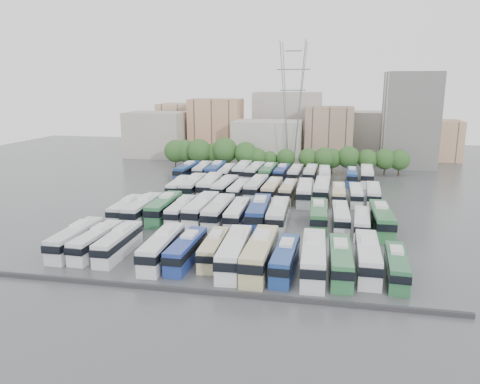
% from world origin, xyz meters
% --- Properties ---
extents(ground, '(220.00, 220.00, 0.00)m').
position_xyz_m(ground, '(0.00, 0.00, 0.00)').
color(ground, '#424447').
rests_on(ground, ground).
extents(parapet, '(56.00, 0.50, 0.50)m').
position_xyz_m(parapet, '(0.00, -33.00, 0.25)').
color(parapet, '#2D2D30').
rests_on(parapet, ground).
extents(tree_line, '(64.75, 7.85, 8.79)m').
position_xyz_m(tree_line, '(-3.81, 42.07, 4.47)').
color(tree_line, black).
rests_on(tree_line, ground).
extents(city_buildings, '(102.00, 35.00, 20.00)m').
position_xyz_m(city_buildings, '(-7.46, 71.86, 7.87)').
color(city_buildings, '#9E998E').
rests_on(city_buildings, ground).
extents(apartment_tower, '(14.00, 14.00, 26.00)m').
position_xyz_m(apartment_tower, '(34.00, 58.00, 13.00)').
color(apartment_tower, silver).
rests_on(apartment_tower, ground).
extents(electricity_pylon, '(9.00, 6.91, 33.83)m').
position_xyz_m(electricity_pylon, '(2.00, 50.00, 18.66)').
color(electricity_pylon, slate).
rests_on(electricity_pylon, ground).
extents(bus_r0_s0, '(2.73, 12.06, 3.78)m').
position_xyz_m(bus_r0_s0, '(-21.35, -23.27, 1.85)').
color(bus_r0_s0, silver).
rests_on(bus_r0_s0, ground).
extents(bus_r0_s1, '(2.82, 11.45, 3.57)m').
position_xyz_m(bus_r0_s1, '(-18.17, -23.40, 1.75)').
color(bus_r0_s1, silver).
rests_on(bus_r0_s1, ground).
extents(bus_r0_s2, '(2.74, 11.59, 3.62)m').
position_xyz_m(bus_r0_s2, '(-14.84, -23.49, 1.78)').
color(bus_r0_s2, silver).
rests_on(bus_r0_s2, ground).
extents(bus_r0_s4, '(3.15, 12.62, 3.93)m').
position_xyz_m(bus_r0_s4, '(-8.19, -24.45, 1.93)').
color(bus_r0_s4, silver).
rests_on(bus_r0_s4, ground).
extents(bus_r0_s5, '(2.68, 11.55, 3.61)m').
position_xyz_m(bus_r0_s5, '(-4.91, -24.29, 1.77)').
color(bus_r0_s5, navy).
rests_on(bus_r0_s5, ground).
extents(bus_r0_s6, '(2.80, 10.94, 3.40)m').
position_xyz_m(bus_r0_s6, '(-1.57, -22.73, 1.67)').
color(bus_r0_s6, '#C2B785').
rests_on(bus_r0_s6, ground).
extents(bus_r0_s7, '(3.40, 13.19, 4.10)m').
position_xyz_m(bus_r0_s7, '(1.58, -24.52, 2.01)').
color(bus_r0_s7, silver).
rests_on(bus_r0_s7, ground).
extents(bus_r0_s8, '(3.13, 13.68, 4.28)m').
position_xyz_m(bus_r0_s8, '(4.89, -24.61, 2.10)').
color(bus_r0_s8, '#C4B886').
rests_on(bus_r0_s8, ground).
extents(bus_r0_s9, '(2.87, 11.58, 3.61)m').
position_xyz_m(bus_r0_s9, '(8.10, -25.00, 1.77)').
color(bus_r0_s9, navy).
rests_on(bus_r0_s9, ground).
extents(bus_r0_s10, '(3.30, 13.44, 4.19)m').
position_xyz_m(bus_r0_s10, '(11.56, -24.60, 2.06)').
color(bus_r0_s10, silver).
rests_on(bus_r0_s10, ground).
extents(bus_r0_s11, '(2.98, 12.10, 3.78)m').
position_xyz_m(bus_r0_s11, '(14.82, -24.43, 1.85)').
color(bus_r0_s11, '#307243').
rests_on(bus_r0_s11, ground).
extents(bus_r0_s12, '(2.90, 12.74, 3.99)m').
position_xyz_m(bus_r0_s12, '(18.13, -22.80, 1.96)').
color(bus_r0_s12, silver).
rests_on(bus_r0_s12, ground).
extents(bus_r0_s13, '(2.87, 10.92, 3.39)m').
position_xyz_m(bus_r0_s13, '(21.42, -24.41, 1.67)').
color(bus_r0_s13, '#2B653E').
rests_on(bus_r0_s13, ground).
extents(bus_r1_s0, '(2.73, 11.14, 3.48)m').
position_xyz_m(bus_r1_s0, '(-21.42, -6.71, 1.71)').
color(bus_r1_s0, silver).
rests_on(bus_r1_s0, ground).
extents(bus_r1_s1, '(2.84, 12.68, 3.97)m').
position_xyz_m(bus_r1_s1, '(-18.09, -7.22, 1.95)').
color(bus_r1_s1, silver).
rests_on(bus_r1_s1, ground).
extents(bus_r1_s2, '(2.99, 12.74, 3.98)m').
position_xyz_m(bus_r1_s2, '(-14.94, -5.39, 1.95)').
color(bus_r1_s2, '#2F6D42').
rests_on(bus_r1_s2, ground).
extents(bus_r1_s3, '(2.82, 11.58, 3.61)m').
position_xyz_m(bus_r1_s3, '(-11.65, -6.07, 1.77)').
color(bus_r1_s3, silver).
rests_on(bus_r1_s3, ground).
extents(bus_r1_s4, '(3.08, 13.37, 4.18)m').
position_xyz_m(bus_r1_s4, '(-8.22, -5.49, 2.05)').
color(bus_r1_s4, silver).
rests_on(bus_r1_s4, ground).
extents(bus_r1_s5, '(2.94, 13.05, 4.09)m').
position_xyz_m(bus_r1_s5, '(-4.96, -6.30, 2.01)').
color(bus_r1_s5, silver).
rests_on(bus_r1_s5, ground).
extents(bus_r1_s6, '(2.81, 11.98, 3.74)m').
position_xyz_m(bus_r1_s6, '(-1.75, -6.36, 1.84)').
color(bus_r1_s6, silver).
rests_on(bus_r1_s6, ground).
extents(bus_r1_s7, '(3.49, 13.55, 4.22)m').
position_xyz_m(bus_r1_s7, '(1.74, -5.68, 2.07)').
color(bus_r1_s7, navy).
rests_on(bus_r1_s7, ground).
extents(bus_r1_s8, '(3.13, 13.06, 4.08)m').
position_xyz_m(bus_r1_s8, '(5.03, -6.36, 2.00)').
color(bus_r1_s8, silver).
rests_on(bus_r1_s8, ground).
extents(bus_r1_s10, '(3.16, 12.34, 3.84)m').
position_xyz_m(bus_r1_s10, '(11.45, -4.87, 1.89)').
color(bus_r1_s10, '#2C6839').
rests_on(bus_r1_s10, ground).
extents(bus_r1_s11, '(2.89, 11.74, 3.66)m').
position_xyz_m(bus_r1_s11, '(15.04, -5.06, 1.80)').
color(bus_r1_s11, silver).
rests_on(bus_r1_s11, ground).
extents(bus_r1_s12, '(2.87, 10.98, 3.41)m').
position_xyz_m(bus_r1_s12, '(18.26, -7.00, 1.68)').
color(bus_r1_s12, silver).
rests_on(bus_r1_s12, ground).
extents(bus_r1_s13, '(3.18, 13.17, 4.11)m').
position_xyz_m(bus_r1_s13, '(21.36, -5.55, 2.02)').
color(bus_r1_s13, '#2E6D3B').
rests_on(bus_r1_s13, ground).
extents(bus_r2_s1, '(2.86, 11.56, 3.60)m').
position_xyz_m(bus_r2_s1, '(-17.96, 11.80, 1.77)').
color(bus_r2_s1, silver).
rests_on(bus_r2_s1, ground).
extents(bus_r2_s2, '(3.38, 13.35, 4.16)m').
position_xyz_m(bus_r2_s2, '(-14.83, 11.53, 2.04)').
color(bus_r2_s2, silver).
rests_on(bus_r2_s2, ground).
extents(bus_r2_s3, '(3.56, 13.64, 4.24)m').
position_xyz_m(bus_r2_s3, '(-11.54, 12.82, 2.08)').
color(bus_r2_s3, silver).
rests_on(bus_r2_s3, ground).
extents(bus_r2_s4, '(3.31, 12.55, 3.90)m').
position_xyz_m(bus_r2_s4, '(-8.26, 12.34, 1.92)').
color(bus_r2_s4, silver).
rests_on(bus_r2_s4, ground).
extents(bus_r2_s5, '(2.84, 11.27, 3.51)m').
position_xyz_m(bus_r2_s5, '(-5.05, 11.12, 1.72)').
color(bus_r2_s5, silver).
rests_on(bus_r2_s5, ground).
extents(bus_r2_s6, '(3.31, 13.12, 4.09)m').
position_xyz_m(bus_r2_s6, '(-1.76, 13.16, 2.01)').
color(bus_r2_s6, silver).
rests_on(bus_r2_s6, ground).
extents(bus_r2_s7, '(3.11, 12.25, 3.82)m').
position_xyz_m(bus_r2_s7, '(1.59, 12.54, 1.87)').
color(bus_r2_s7, beige).
rests_on(bus_r2_s7, ground).
extents(bus_r2_s8, '(2.92, 11.78, 3.67)m').
position_xyz_m(bus_r2_s8, '(4.90, 12.13, 1.80)').
color(bus_r2_s8, tan).
rests_on(bus_r2_s8, ground).
extents(bus_r2_s9, '(3.16, 13.04, 4.07)m').
position_xyz_m(bus_r2_s9, '(8.26, 11.09, 2.00)').
color(bus_r2_s9, silver).
rests_on(bus_r2_s9, ground).
extents(bus_r2_s10, '(3.20, 13.48, 4.21)m').
position_xyz_m(bus_r2_s10, '(11.56, 13.07, 2.07)').
color(bus_r2_s10, silver).
rests_on(bus_r2_s10, ground).
extents(bus_r2_s11, '(2.54, 11.52, 3.61)m').
position_xyz_m(bus_r2_s11, '(14.82, 11.15, 1.77)').
color(bus_r2_s11, '#C5B887').
rests_on(bus_r2_s11, ground).
extents(bus_r2_s12, '(2.43, 10.95, 3.43)m').
position_xyz_m(bus_r2_s12, '(18.13, 12.24, 1.69)').
color(bus_r2_s12, white).
rests_on(bus_r2_s12, ground).
extents(bus_r2_s13, '(3.16, 11.90, 3.70)m').
position_xyz_m(bus_r2_s13, '(21.45, 12.53, 1.81)').
color(bus_r2_s13, silver).
rests_on(bus_r2_s13, ground).
extents(bus_r3_s0, '(3.34, 12.77, 3.97)m').
position_xyz_m(bus_r3_s0, '(-21.53, 28.77, 1.95)').
color(bus_r3_s0, navy).
rests_on(bus_r3_s0, ground).
extents(bus_r3_s1, '(3.17, 12.15, 3.78)m').
position_xyz_m(bus_r3_s1, '(-18.08, 30.37, 1.86)').
color(bus_r3_s1, silver).
rests_on(bus_r3_s1, ground).
extents(bus_r3_s2, '(3.16, 12.95, 4.04)m').
position_xyz_m(bus_r3_s2, '(-14.61, 29.84, 1.98)').
color(bus_r3_s2, navy).
rests_on(bus_r3_s2, ground).
extents(bus_r3_s3, '(2.76, 11.46, 3.58)m').
position_xyz_m(bus_r3_s3, '(-11.63, 29.08, 1.76)').
color(bus_r3_s3, silver).
rests_on(bus_r3_s3, ground).
extents(bus_r3_s4, '(3.08, 13.12, 4.10)m').
position_xyz_m(bus_r3_s4, '(-8.18, 30.92, 2.01)').
color(bus_r3_s4, silver).
rests_on(bus_r3_s4, ground).
extents(bus_r3_s5, '(3.38, 12.73, 3.96)m').
position_xyz_m(bus_r3_s5, '(-4.96, 30.64, 1.94)').
color(bus_r3_s5, silver).
rests_on(bus_r3_s5, ground).
extents(bus_r3_s6, '(3.02, 12.79, 4.00)m').
position_xyz_m(bus_r3_s6, '(-1.64, 29.84, 1.96)').
color(bus_r3_s6, '#2C683E').
rests_on(bus_r3_s6, ground).
extents(bus_r3_s7, '(3.04, 11.81, 3.68)m').
position_xyz_m(bus_r3_s7, '(1.49, 31.06, 1.80)').
color(bus_r3_s7, navy).
rests_on(bus_r3_s7, ground).
extents(bus_r3_s8, '(3.07, 11.98, 3.73)m').
position_xyz_m(bus_r3_s8, '(4.84, 30.56, 1.83)').
color(bus_r3_s8, silver).
rests_on(bus_r3_s8, ground).
extents(bus_r3_s9, '(2.99, 12.17, 3.80)m').
position_xyz_m(bus_r3_s9, '(8.41, 30.95, 1.86)').
color(bus_r3_s9, silver).
rests_on(bus_r3_s9, ground).
extents(bus_r3_s10, '(2.91, 12.02, 3.75)m').
position_xyz_m(bus_r3_s10, '(11.69, 30.14, 1.84)').
color(bus_r3_s10, silver).
rests_on(bus_r3_s10, ground).
extents(bus_r3_s12, '(2.77, 11.31, 3.53)m').
position_xyz_m(bus_r3_s12, '(18.00, 31.11, 1.73)').
color(bus_r3_s12, navy).
rests_on(bus_r3_s12, ground).
extents(bus_r3_s13, '(3.45, 13.11, 4.07)m').
position_xyz_m(bus_r3_s13, '(21.40, 31.26, 2.00)').
color(bus_r3_s13, silver).
rests_on(bus_r3_s13, ground).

